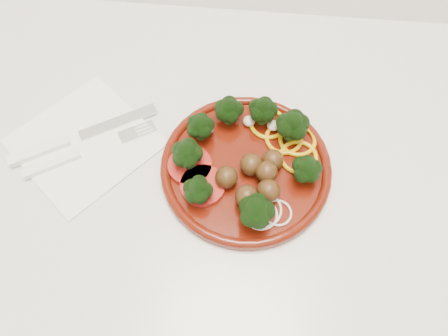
# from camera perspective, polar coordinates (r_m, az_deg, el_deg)

# --- Properties ---
(counter) EXTENTS (2.40, 0.60, 0.90)m
(counter) POSITION_cam_1_polar(r_m,az_deg,el_deg) (1.05, 6.17, -11.15)
(counter) COLOR beige
(counter) RESTS_ON ground
(plate) EXTENTS (0.24, 0.24, 0.06)m
(plate) POSITION_cam_1_polar(r_m,az_deg,el_deg) (0.61, 2.79, 0.83)
(plate) COLOR #470F06
(plate) RESTS_ON counter
(napkin) EXTENTS (0.25, 0.25, 0.00)m
(napkin) POSITION_cam_1_polar(r_m,az_deg,el_deg) (0.68, -17.77, 3.19)
(napkin) COLOR white
(napkin) RESTS_ON counter
(knife) EXTENTS (0.20, 0.13, 0.01)m
(knife) POSITION_cam_1_polar(r_m,az_deg,el_deg) (0.68, -20.09, 3.30)
(knife) COLOR silver
(knife) RESTS_ON napkin
(fork) EXTENTS (0.18, 0.12, 0.01)m
(fork) POSITION_cam_1_polar(r_m,az_deg,el_deg) (0.66, -19.71, 1.27)
(fork) COLOR white
(fork) RESTS_ON napkin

